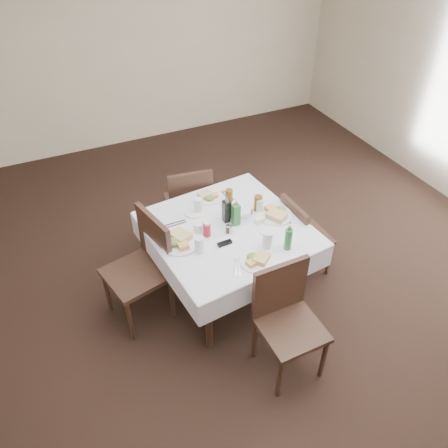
% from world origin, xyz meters
% --- Properties ---
extents(ground_plane, '(7.00, 7.00, 0.00)m').
position_xyz_m(ground_plane, '(0.00, 0.00, 0.00)').
color(ground_plane, black).
extents(room_shell, '(6.04, 7.04, 2.80)m').
position_xyz_m(room_shell, '(0.00, 0.00, 1.71)').
color(room_shell, '#C9B695').
rests_on(room_shell, ground).
extents(dining_table, '(1.38, 1.38, 0.76)m').
position_xyz_m(dining_table, '(-0.08, 0.23, 0.68)').
color(dining_table, black).
rests_on(dining_table, ground).
extents(chair_north, '(0.49, 0.49, 0.91)m').
position_xyz_m(chair_north, '(-0.12, 1.04, 0.52)').
color(chair_north, black).
rests_on(chair_north, ground).
extents(chair_south, '(0.45, 0.45, 0.94)m').
position_xyz_m(chair_south, '(-0.01, -0.61, 0.54)').
color(chair_south, black).
rests_on(chair_south, ground).
extents(chair_east, '(0.41, 0.41, 0.84)m').
position_xyz_m(chair_east, '(0.63, 0.18, 0.48)').
color(chair_east, black).
rests_on(chair_east, ground).
extents(chair_west, '(0.57, 0.57, 0.99)m').
position_xyz_m(chair_west, '(-0.80, 0.33, 0.57)').
color(chair_west, black).
rests_on(chair_west, ground).
extents(meal_north, '(0.23, 0.23, 0.05)m').
position_xyz_m(meal_north, '(-0.06, 0.68, 0.78)').
color(meal_north, white).
rests_on(meal_north, dining_table).
extents(meal_south, '(0.25, 0.25, 0.05)m').
position_xyz_m(meal_south, '(-0.06, -0.24, 0.78)').
color(meal_south, white).
rests_on(meal_south, dining_table).
extents(meal_east, '(0.30, 0.30, 0.07)m').
position_xyz_m(meal_east, '(0.36, 0.20, 0.79)').
color(meal_east, white).
rests_on(meal_east, dining_table).
extents(meal_west, '(0.31, 0.31, 0.07)m').
position_xyz_m(meal_west, '(-0.52, 0.22, 0.79)').
color(meal_west, white).
rests_on(meal_west, dining_table).
extents(side_plate_a, '(0.18, 0.18, 0.01)m').
position_xyz_m(side_plate_a, '(-0.26, 0.54, 0.77)').
color(side_plate_a, white).
rests_on(side_plate_a, dining_table).
extents(side_plate_b, '(0.15, 0.15, 0.01)m').
position_xyz_m(side_plate_b, '(0.20, 0.04, 0.77)').
color(side_plate_b, white).
rests_on(side_plate_b, dining_table).
extents(water_n, '(0.07, 0.07, 0.14)m').
position_xyz_m(water_n, '(-0.22, 0.54, 0.83)').
color(water_n, silver).
rests_on(water_n, dining_table).
extents(water_s, '(0.08, 0.08, 0.15)m').
position_xyz_m(water_s, '(0.10, -0.12, 0.84)').
color(water_s, silver).
rests_on(water_s, dining_table).
extents(water_e, '(0.07, 0.07, 0.13)m').
position_xyz_m(water_e, '(0.27, 0.32, 0.83)').
color(water_e, silver).
rests_on(water_e, dining_table).
extents(water_w, '(0.07, 0.07, 0.14)m').
position_xyz_m(water_w, '(-0.41, 0.06, 0.83)').
color(water_w, silver).
rests_on(water_w, dining_table).
extents(iced_tea_a, '(0.07, 0.07, 0.14)m').
position_xyz_m(iced_tea_a, '(0.08, 0.55, 0.83)').
color(iced_tea_a, brown).
rests_on(iced_tea_a, dining_table).
extents(iced_tea_b, '(0.07, 0.07, 0.15)m').
position_xyz_m(iced_tea_b, '(0.26, 0.34, 0.84)').
color(iced_tea_b, brown).
rests_on(iced_tea_b, dining_table).
extents(bread_basket, '(0.23, 0.23, 0.08)m').
position_xyz_m(bread_basket, '(0.07, 0.34, 0.80)').
color(bread_basket, silver).
rests_on(bread_basket, dining_table).
extents(oil_cruet_dark, '(0.06, 0.06, 0.26)m').
position_xyz_m(oil_cruet_dark, '(-0.05, 0.32, 0.87)').
color(oil_cruet_dark, black).
rests_on(oil_cruet_dark, dining_table).
extents(oil_cruet_green, '(0.06, 0.06, 0.25)m').
position_xyz_m(oil_cruet_green, '(-0.00, 0.25, 0.87)').
color(oil_cruet_green, '#2D7136').
rests_on(oil_cruet_green, dining_table).
extents(ketchup_bottle, '(0.06, 0.06, 0.14)m').
position_xyz_m(ketchup_bottle, '(-0.28, 0.21, 0.83)').
color(ketchup_bottle, maroon).
rests_on(ketchup_bottle, dining_table).
extents(salt_shaker, '(0.03, 0.03, 0.08)m').
position_xyz_m(salt_shaker, '(-0.09, 0.16, 0.80)').
color(salt_shaker, white).
rests_on(salt_shaker, dining_table).
extents(pepper_shaker, '(0.04, 0.04, 0.08)m').
position_xyz_m(pepper_shaker, '(-0.11, 0.17, 0.80)').
color(pepper_shaker, '#452A1F').
rests_on(pepper_shaker, dining_table).
extents(coffee_mug, '(0.12, 0.12, 0.08)m').
position_xyz_m(coffee_mug, '(-0.33, 0.28, 0.80)').
color(coffee_mug, white).
rests_on(coffee_mug, dining_table).
extents(sunglasses, '(0.12, 0.04, 0.03)m').
position_xyz_m(sunglasses, '(-0.20, 0.05, 0.77)').
color(sunglasses, black).
rests_on(sunglasses, dining_table).
extents(green_bottle, '(0.06, 0.06, 0.22)m').
position_xyz_m(green_bottle, '(0.23, -0.20, 0.86)').
color(green_bottle, '#2D7136').
rests_on(green_bottle, dining_table).
extents(sugar_caddy, '(0.09, 0.06, 0.04)m').
position_xyz_m(sugar_caddy, '(0.19, 0.18, 0.79)').
color(sugar_caddy, white).
rests_on(sugar_caddy, dining_table).
extents(cutlery_n, '(0.07, 0.18, 0.01)m').
position_xyz_m(cutlery_n, '(0.11, 0.64, 0.77)').
color(cutlery_n, silver).
rests_on(cutlery_n, dining_table).
extents(cutlery_s, '(0.12, 0.19, 0.01)m').
position_xyz_m(cutlery_s, '(-0.22, -0.23, 0.77)').
color(cutlery_s, silver).
rests_on(cutlery_s, dining_table).
extents(cutlery_e, '(0.18, 0.12, 0.01)m').
position_xyz_m(cutlery_e, '(0.35, 0.10, 0.77)').
color(cutlery_e, silver).
rests_on(cutlery_e, dining_table).
extents(cutlery_w, '(0.20, 0.05, 0.01)m').
position_xyz_m(cutlery_w, '(-0.47, 0.46, 0.77)').
color(cutlery_w, silver).
rests_on(cutlery_w, dining_table).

